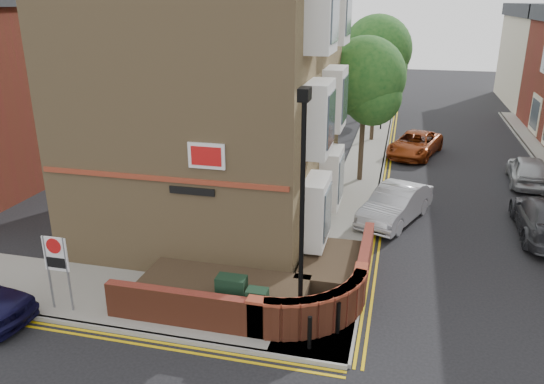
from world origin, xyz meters
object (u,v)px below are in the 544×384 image
(lamppost, at_px, (302,215))
(zone_sign, at_px, (56,260))
(utility_cabinet_large, at_px, (232,297))
(silver_car_near, at_px, (395,204))

(lamppost, height_order, zone_sign, lamppost)
(lamppost, relative_size, zone_sign, 2.86)
(utility_cabinet_large, bearing_deg, zone_sign, -170.31)
(lamppost, xyz_separation_m, silver_car_near, (2.19, 8.22, -2.63))
(utility_cabinet_large, bearing_deg, lamppost, -3.01)
(lamppost, height_order, utility_cabinet_large, lamppost)
(utility_cabinet_large, xyz_separation_m, zone_sign, (-4.70, -0.80, 0.92))
(silver_car_near, bearing_deg, lamppost, -83.59)
(lamppost, distance_m, utility_cabinet_large, 3.24)
(utility_cabinet_large, height_order, silver_car_near, silver_car_near)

